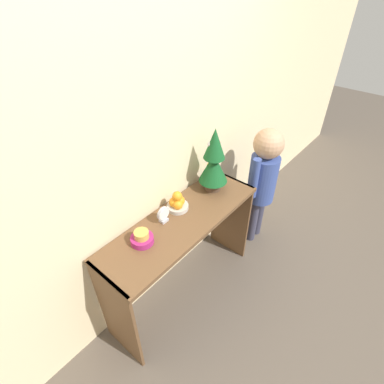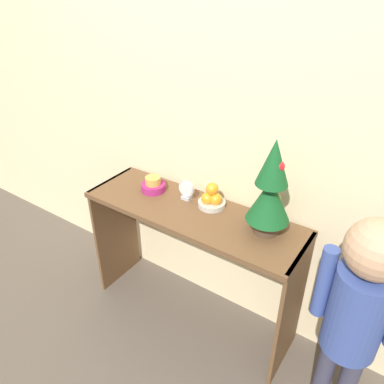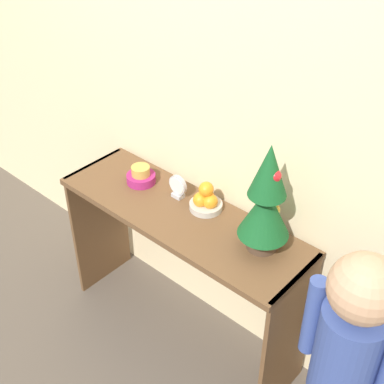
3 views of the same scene
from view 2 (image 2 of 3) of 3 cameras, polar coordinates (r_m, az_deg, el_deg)
ground_plane at (r=2.47m, az=-2.85°, el=-20.65°), size 12.00×12.00×0.00m
back_wall at (r=2.03m, az=4.01°, el=11.14°), size 7.00×0.05×2.50m
console_table at (r=2.15m, az=-0.01°, el=-6.87°), size 1.27×0.41×0.80m
mini_tree at (r=1.80m, az=11.91°, el=0.47°), size 0.21×0.21×0.50m
fruit_bowl at (r=2.06m, az=3.02°, el=-0.97°), size 0.15×0.15×0.14m
singing_bowl at (r=2.23m, az=-5.92°, el=1.04°), size 0.14×0.14×0.09m
desk_clock at (r=2.12m, az=-0.85°, el=0.25°), size 0.10×0.04×0.12m
child_figure at (r=1.77m, az=24.17°, el=-15.32°), size 0.38×0.25×1.15m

